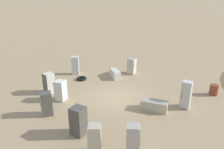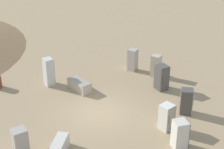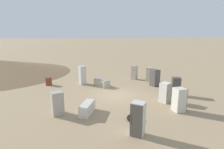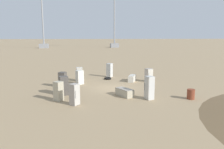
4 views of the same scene
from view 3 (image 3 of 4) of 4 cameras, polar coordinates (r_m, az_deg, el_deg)
The scene contains 14 objects.
ground_plane at distance 15.24m, azimuth 0.99°, elevation -6.76°, with size 1000.00×1000.00×0.00m, color #9E8460.
discarded_fridge_0 at distance 20.75m, azimuth 7.26°, elevation 0.67°, with size 0.85×0.85×1.65m.
discarded_fridge_1 at distance 17.91m, azimuth -3.39°, elevation -2.73°, with size 1.46×1.92×0.68m.
discarded_fridge_2 at distance 11.98m, azimuth -17.48°, elevation -8.91°, with size 0.89×0.89×1.52m.
discarded_fridge_3 at distance 12.72m, azimuth 21.12°, elevation -7.69°, with size 0.75×0.72×1.61m.
discarded_fridge_4 at distance 18.37m, azimuth 13.83°, elevation -1.06°, with size 0.89×0.94×1.69m.
discarded_fridge_5 at distance 9.23m, azimuth 8.43°, elevation -14.15°, with size 0.90×0.90×1.77m.
discarded_fridge_6 at distance 14.08m, azimuth 16.99°, elevation -5.65°, with size 0.93×0.94×1.53m.
discarded_fridge_7 at distance 18.70m, azimuth -9.67°, elevation -0.23°, with size 0.77×0.80×1.94m.
discarded_fridge_8 at distance 15.98m, azimuth 20.13°, elevation -3.65°, with size 0.91×0.86×1.58m.
discarded_fridge_9 at distance 11.80m, azimuth -8.11°, elevation -10.84°, with size 1.28×1.77×0.73m.
discarded_fridge_10 at distance 20.10m, azimuth 12.15°, elevation 0.02°, with size 0.87×0.87×1.59m.
scrap_tire at distance 11.03m, azimuth 7.22°, elevation -13.94°, with size 0.90×0.90×0.24m.
rusty_barrel at distance 19.35m, azimuth -20.00°, elevation -2.07°, with size 0.64×0.64×0.83m.
Camera 3 is at (3.85, 13.88, 4.98)m, focal length 28.00 mm.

